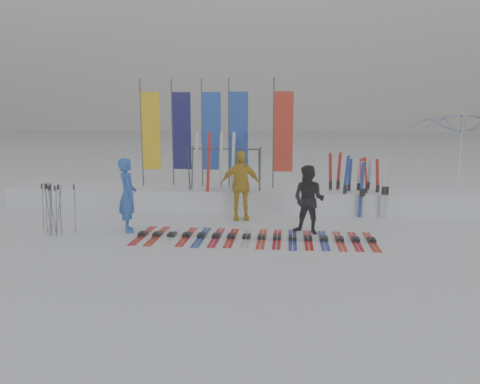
# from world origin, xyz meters

# --- Properties ---
(ground) EXTENTS (120.00, 120.00, 0.00)m
(ground) POSITION_xyz_m (0.00, 0.00, 0.00)
(ground) COLOR white
(ground) RESTS_ON ground
(snow_bank) EXTENTS (14.00, 1.60, 0.60)m
(snow_bank) POSITION_xyz_m (0.00, 4.60, 0.30)
(snow_bank) COLOR white
(snow_bank) RESTS_ON ground
(person_blue) EXTENTS (0.66, 0.76, 1.76)m
(person_blue) POSITION_xyz_m (-2.48, 1.59, 0.88)
(person_blue) COLOR blue
(person_blue) RESTS_ON ground
(person_black) EXTENTS (0.96, 0.87, 1.61)m
(person_black) POSITION_xyz_m (1.79, 1.84, 0.80)
(person_black) COLOR black
(person_black) RESTS_ON ground
(person_yellow) EXTENTS (1.14, 0.63, 1.83)m
(person_yellow) POSITION_xyz_m (0.05, 3.11, 0.92)
(person_yellow) COLOR gold
(person_yellow) RESTS_ON ground
(tent_canopy) EXTENTS (4.08, 4.12, 2.90)m
(tent_canopy) POSITION_xyz_m (6.35, 5.33, 1.45)
(tent_canopy) COLOR white
(tent_canopy) RESTS_ON ground
(ski_row) EXTENTS (5.33, 1.70, 0.07)m
(ski_row) POSITION_xyz_m (0.54, 1.22, 0.04)
(ski_row) COLOR red
(ski_row) RESTS_ON ground
(pole_cluster) EXTENTS (0.83, 0.58, 1.23)m
(pole_cluster) POSITION_xyz_m (-4.10, 1.15, 0.60)
(pole_cluster) COLOR #595B60
(pole_cluster) RESTS_ON ground
(feather_flags) EXTENTS (4.53, 0.29, 3.20)m
(feather_flags) POSITION_xyz_m (-0.98, 4.81, 2.24)
(feather_flags) COLOR #383A3F
(feather_flags) RESTS_ON ground
(ski_rack) EXTENTS (2.04, 0.80, 1.23)m
(ski_rack) POSITION_xyz_m (-0.51, 4.20, 1.38)
(ski_rack) COLOR #383A3F
(ski_rack) RESTS_ON ground
(upright_skis) EXTENTS (1.50, 1.04, 1.69)m
(upright_skis) POSITION_xyz_m (3.34, 4.17, 0.80)
(upright_skis) COLOR navy
(upright_skis) RESTS_ON ground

